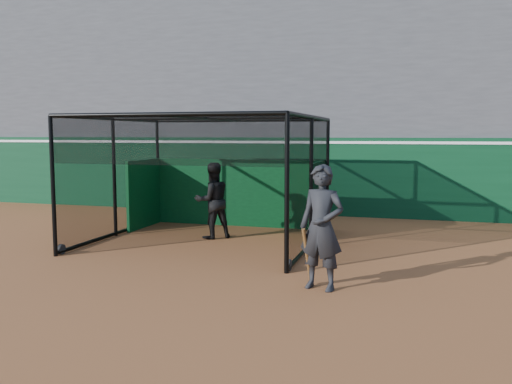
# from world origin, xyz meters

# --- Properties ---
(ground) EXTENTS (120.00, 120.00, 0.00)m
(ground) POSITION_xyz_m (0.00, 0.00, 0.00)
(ground) COLOR brown
(ground) RESTS_ON ground
(outfield_wall) EXTENTS (50.00, 0.50, 2.50)m
(outfield_wall) POSITION_xyz_m (0.00, 8.50, 1.29)
(outfield_wall) COLOR #0A391D
(outfield_wall) RESTS_ON ground
(grandstand) EXTENTS (50.00, 7.85, 8.95)m
(grandstand) POSITION_xyz_m (0.00, 12.27, 4.48)
(grandstand) COLOR #4C4C4F
(grandstand) RESTS_ON ground
(batting_cage) EXTENTS (5.18, 5.00, 3.00)m
(batting_cage) POSITION_xyz_m (-0.61, 3.37, 1.50)
(batting_cage) COLOR black
(batting_cage) RESTS_ON ground
(batter) EXTENTS (1.17, 1.15, 1.91)m
(batter) POSITION_xyz_m (-0.63, 3.76, 0.95)
(batter) COLOR black
(batter) RESTS_ON ground
(on_deck_player) EXTENTS (0.87, 0.68, 2.12)m
(on_deck_player) POSITION_xyz_m (2.74, 0.03, 1.06)
(on_deck_player) COLOR black
(on_deck_player) RESTS_ON ground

